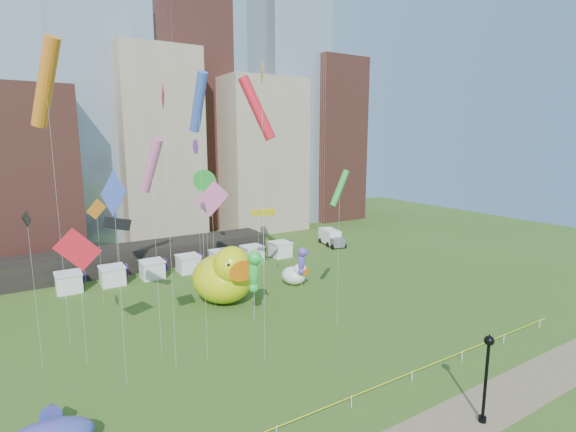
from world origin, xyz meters
TOP-DOWN VIEW (x-y plane):
  - ground at (0.00, 0.00)m, footprint 160.00×160.00m
  - skyline at (2.25, 61.06)m, footprint 101.00×23.00m
  - crane_right at (30.89, 64.00)m, footprint 23.00×1.00m
  - pavilion at (-4.00, 42.00)m, footprint 38.00×6.00m
  - vendor_tents at (1.02, 36.00)m, footprint 33.24×2.80m
  - caution_tape at (0.00, 0.00)m, footprint 50.00×0.06m
  - big_duck at (0.59, 22.67)m, footprint 6.93×9.13m
  - small_duck at (10.70, 23.60)m, footprint 3.67×4.17m
  - seahorse_green at (1.43, 16.99)m, footprint 1.83×2.09m
  - seahorse_purple at (10.58, 21.92)m, footprint 1.42×1.63m
  - lamppost at (6.28, -5.76)m, footprint 0.64×0.64m
  - box_truck at (27.48, 37.89)m, footprint 3.53×6.54m
  - kite_0 at (-14.61, 16.30)m, footprint 3.50×0.76m
  - kite_1 at (-0.80, 22.12)m, footprint 3.84×0.18m
  - kite_2 at (-10.17, 23.99)m, footprint 2.29×3.30m
  - kite_3 at (0.02, 26.01)m, footprint 1.25×2.52m
  - kite_4 at (8.23, 27.34)m, footprint 3.15×1.33m
  - kite_5 at (-12.59, 10.93)m, footprint 1.16×3.17m
  - kite_6 at (-15.45, 20.52)m, footprint 3.01×4.34m
  - kite_7 at (0.07, 28.63)m, footprint 0.39×1.75m
  - kite_8 at (6.45, 25.37)m, footprint 4.18×3.87m
  - kite_9 at (-9.07, 14.06)m, footprint 1.83×2.69m
  - kite_10 at (-17.79, 17.57)m, footprint 0.69×2.67m
  - kite_11 at (7.64, 11.22)m, footprint 2.09×0.72m
  - kite_12 at (-2.11, 8.51)m, footprint 0.73×1.64m
  - kite_13 at (-5.89, 11.67)m, footprint 0.88×2.69m
  - kite_14 at (-11.31, 28.46)m, footprint 2.12×0.70m
  - kite_16 at (-8.62, 11.56)m, footprint 0.34×1.75m

SIDE VIEW (x-z plane):
  - ground at x=0.00m, z-range 0.00..0.00m
  - caution_tape at x=0.00m, z-range 0.23..1.13m
  - vendor_tents at x=1.02m, z-range -0.09..2.31m
  - small_duck at x=10.70m, z-range -0.12..2.81m
  - box_truck at x=27.48m, z-range 0.04..2.67m
  - pavilion at x=-4.00m, z-range 0.00..3.20m
  - big_duck at x=0.59m, z-range -0.28..6.64m
  - lamppost at x=6.28m, z-range 0.68..6.85m
  - seahorse_purple at x=10.58m, z-range 1.20..6.47m
  - seahorse_green at x=1.43m, z-range 1.78..8.97m
  - kite_4 at x=8.23m, z-range 4.23..13.72m
  - kite_0 at x=-14.61m, z-range 3.89..15.36m
  - kite_2 at x=-10.17m, z-range 4.71..15.29m
  - kite_14 at x=-11.31m, z-range 4.73..16.80m
  - kite_1 at x=-0.80m, z-range 4.99..18.99m
  - kite_10 at x=-17.79m, z-range 5.86..18.54m
  - kite_3 at x=0.02m, z-range 6.15..21.05m
  - kite_11 at x=7.64m, z-range 5.97..21.45m
  - kite_5 at x=-12.59m, z-range 6.30..22.59m
  - kite_9 at x=-9.07m, z-range 6.99..25.44m
  - kite_7 at x=0.07m, z-range 8.22..26.51m
  - kite_16 at x=-8.62m, z-range 9.09..31.29m
  - kite_13 at x=-5.89m, z-range 9.37..32.69m
  - skyline at x=2.25m, z-range -12.56..55.44m
  - kite_12 at x=-2.11m, z-range 9.80..33.77m
  - kite_8 at x=6.45m, z-range 9.03..34.63m
  - kite_6 at x=-15.45m, z-range 9.59..35.99m
  - crane_right at x=30.89m, z-range 8.90..84.90m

